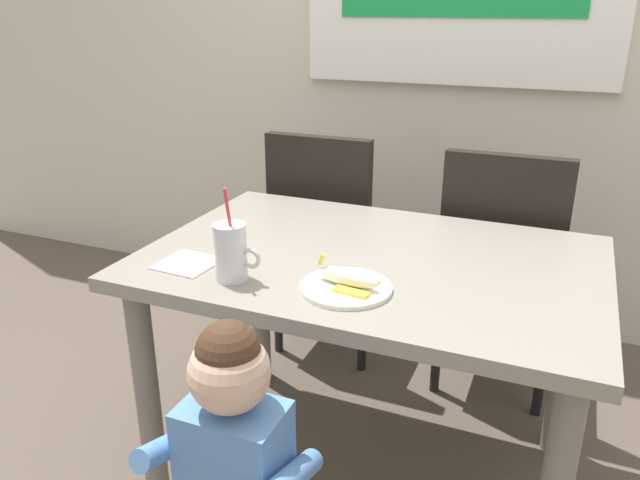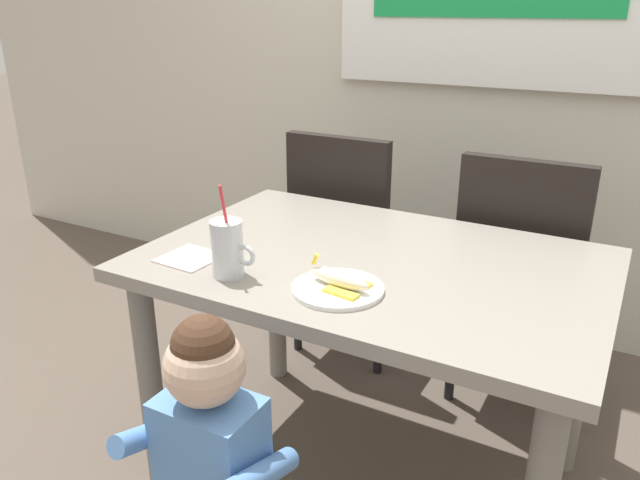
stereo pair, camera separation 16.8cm
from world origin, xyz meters
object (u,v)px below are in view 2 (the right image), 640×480
dining_table (371,294)px  milk_cup (228,252)px  peeled_banana (340,279)px  paper_napkin (190,258)px  dining_chair_right (521,269)px  snack_plate (338,289)px  toddler_standing (210,446)px  dining_chair_left (350,233)px

dining_table → milk_cup: bearing=-134.2°
peeled_banana → paper_napkin: peeled_banana is taller
dining_chair_right → paper_napkin: (-0.75, -0.88, 0.21)m
milk_cup → snack_plate: bearing=10.2°
dining_table → toddler_standing: bearing=-98.2°
toddler_standing → dining_chair_right: bearing=72.7°
dining_chair_right → toddler_standing: 1.32m
snack_plate → paper_napkin: size_ratio=1.53×
paper_napkin → dining_table: bearing=29.3°
milk_cup → toddler_standing: bearing=-61.0°
snack_plate → paper_napkin: snack_plate is taller
toddler_standing → peeled_banana: bearing=75.0°
dining_chair_left → milk_cup: 0.99m
dining_table → paper_napkin: size_ratio=8.44×
dining_chair_right → milk_cup: milk_cup is taller
dining_chair_left → milk_cup: size_ratio=3.82×
toddler_standing → paper_napkin: (-0.35, 0.38, 0.23)m
peeled_banana → dining_chair_left: bearing=114.6°
dining_table → dining_chair_right: bearing=64.3°
dining_chair_right → toddler_standing: size_ratio=1.15×
dining_chair_right → paper_napkin: size_ratio=6.40×
snack_plate → milk_cup: bearing=-169.8°
dining_table → paper_napkin: paper_napkin is taller
peeled_banana → snack_plate: bearing=-140.5°
dining_chair_right → milk_cup: 1.12m
dining_chair_left → snack_plate: (0.40, -0.89, 0.22)m
toddler_standing → paper_napkin: 0.57m
dining_chair_right → peeled_banana: 0.94m
toddler_standing → dining_chair_left: bearing=103.1°
dining_chair_left → dining_chair_right: size_ratio=1.00×
milk_cup → peeled_banana: 0.30m
dining_table → snack_plate: (0.01, -0.24, 0.12)m
dining_chair_left → peeled_banana: 1.01m
dining_table → dining_chair_right: dining_chair_right is taller
toddler_standing → paper_napkin: size_ratio=5.59×
dining_chair_left → toddler_standing: size_ratio=1.15×
milk_cup → snack_plate: milk_cup is taller
dining_table → snack_plate: snack_plate is taller
paper_napkin → dining_chair_right: bearing=49.6°
dining_table → peeled_banana: size_ratio=7.25×
milk_cup → paper_napkin: size_ratio=1.68×
snack_plate → peeled_banana: peeled_banana is taller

